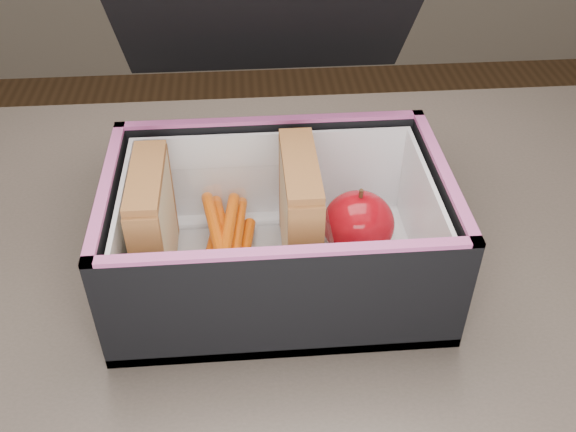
% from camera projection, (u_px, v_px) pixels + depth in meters
% --- Properties ---
extents(kitchen_table, '(1.20, 0.80, 0.75)m').
position_uv_depth(kitchen_table, '(289.00, 373.00, 0.64)').
color(kitchen_table, brown).
rests_on(kitchen_table, ground).
extents(lunch_bag, '(0.30, 0.32, 0.27)m').
position_uv_depth(lunch_bag, '(277.00, 220.00, 0.58)').
color(lunch_bag, black).
rests_on(lunch_bag, kitchen_table).
extents(plastic_tub, '(0.18, 0.13, 0.07)m').
position_uv_depth(plastic_tub, '(229.00, 239.00, 0.58)').
color(plastic_tub, white).
rests_on(plastic_tub, lunch_bag).
extents(sandwich_left, '(0.03, 0.10, 0.11)m').
position_uv_depth(sandwich_left, '(154.00, 224.00, 0.57)').
color(sandwich_left, beige).
rests_on(sandwich_left, plastic_tub).
extents(sandwich_right, '(0.03, 0.11, 0.12)m').
position_uv_depth(sandwich_right, '(300.00, 215.00, 0.57)').
color(sandwich_right, beige).
rests_on(sandwich_right, plastic_tub).
extents(carrot_sticks, '(0.05, 0.15, 0.03)m').
position_uv_depth(carrot_sticks, '(227.00, 241.00, 0.61)').
color(carrot_sticks, orange).
rests_on(carrot_sticks, plastic_tub).
extents(paper_napkin, '(0.08, 0.08, 0.01)m').
position_uv_depth(paper_napkin, '(358.00, 249.00, 0.62)').
color(paper_napkin, white).
rests_on(paper_napkin, lunch_bag).
extents(red_apple, '(0.08, 0.08, 0.07)m').
position_uv_depth(red_apple, '(358.00, 224.00, 0.60)').
color(red_apple, '#94030E').
rests_on(red_apple, paper_napkin).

